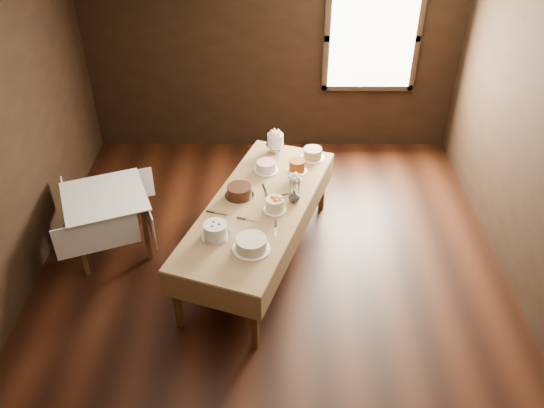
{
  "coord_description": "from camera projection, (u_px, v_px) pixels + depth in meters",
  "views": [
    {
      "loc": [
        0.01,
        -4.18,
        4.15
      ],
      "look_at": [
        0.0,
        0.2,
        0.95
      ],
      "focal_mm": 37.01,
      "sensor_mm": 36.0,
      "label": 1
    }
  ],
  "objects": [
    {
      "name": "cake_flowers",
      "position": [
        275.0,
        205.0,
        5.62
      ],
      "size": [
        0.24,
        0.24,
        0.14
      ],
      "color": "white",
      "rests_on": "display_table"
    },
    {
      "name": "display_table",
      "position": [
        259.0,
        208.0,
        5.78
      ],
      "size": [
        1.72,
        2.64,
        0.76
      ],
      "rotation": [
        0.0,
        0.0,
        -0.34
      ],
      "color": "#4A2D14",
      "rests_on": "ground"
    },
    {
      "name": "wall_back",
      "position": [
        272.0,
        52.0,
        7.42
      ],
      "size": [
        5.0,
        0.02,
        2.8
      ],
      "primitive_type": "cube",
      "color": "black",
      "rests_on": "ground"
    },
    {
      "name": "cake_caramel",
      "position": [
        297.0,
        171.0,
        6.04
      ],
      "size": [
        0.22,
        0.22,
        0.26
      ],
      "color": "white",
      "rests_on": "display_table"
    },
    {
      "name": "side_table",
      "position": [
        105.0,
        202.0,
        5.99
      ],
      "size": [
        1.11,
        1.11,
        0.72
      ],
      "rotation": [
        0.0,
        0.0,
        0.38
      ],
      "color": "#4A2D14",
      "rests_on": "ground"
    },
    {
      "name": "cake_server_b",
      "position": [
        276.0,
        232.0,
        5.38
      ],
      "size": [
        0.03,
        0.24,
        0.01
      ],
      "primitive_type": "cube",
      "rotation": [
        0.0,
        0.0,
        -1.59
      ],
      "color": "silver",
      "rests_on": "display_table"
    },
    {
      "name": "flower_vase",
      "position": [
        294.0,
        196.0,
        5.75
      ],
      "size": [
        0.16,
        0.16,
        0.12
      ],
      "primitive_type": "imported",
      "rotation": [
        0.0,
        0.0,
        3.71
      ],
      "color": "#2D2823",
      "rests_on": "display_table"
    },
    {
      "name": "cake_meringue",
      "position": [
        275.0,
        143.0,
        6.53
      ],
      "size": [
        0.24,
        0.24,
        0.24
      ],
      "color": "silver",
      "rests_on": "display_table"
    },
    {
      "name": "flower_bouquet",
      "position": [
        295.0,
        182.0,
        5.64
      ],
      "size": [
        0.14,
        0.14,
        0.2
      ],
      "primitive_type": null,
      "color": "white",
      "rests_on": "flower_vase"
    },
    {
      "name": "cake_swirl",
      "position": [
        215.0,
        231.0,
        5.29
      ],
      "size": [
        0.28,
        0.28,
        0.14
      ],
      "color": "silver",
      "rests_on": "display_table"
    },
    {
      "name": "cake_cream",
      "position": [
        251.0,
        244.0,
        5.14
      ],
      "size": [
        0.35,
        0.35,
        0.12
      ],
      "color": "white",
      "rests_on": "display_table"
    },
    {
      "name": "cake_lattice",
      "position": [
        266.0,
        167.0,
        6.23
      ],
      "size": [
        0.28,
        0.28,
        0.1
      ],
      "color": "white",
      "rests_on": "display_table"
    },
    {
      "name": "cake_server_e",
      "position": [
        221.0,
        214.0,
        5.6
      ],
      "size": [
        0.24,
        0.1,
        0.01
      ],
      "primitive_type": "cube",
      "rotation": [
        0.0,
        0.0,
        -0.3
      ],
      "color": "silver",
      "rests_on": "display_table"
    },
    {
      "name": "floor",
      "position": [
        272.0,
        289.0,
        5.82
      ],
      "size": [
        5.0,
        6.0,
        0.01
      ],
      "primitive_type": "cube",
      "color": "black",
      "rests_on": "ground"
    },
    {
      "name": "cake_server_a",
      "position": [
        253.0,
        221.0,
        5.51
      ],
      "size": [
        0.24,
        0.1,
        0.01
      ],
      "primitive_type": "cube",
      "rotation": [
        0.0,
        0.0,
        -0.31
      ],
      "color": "silver",
      "rests_on": "display_table"
    },
    {
      "name": "cake_chocolate",
      "position": [
        239.0,
        192.0,
        5.82
      ],
      "size": [
        0.36,
        0.36,
        0.12
      ],
      "color": "silver",
      "rests_on": "display_table"
    },
    {
      "name": "cake_server_d",
      "position": [
        288.0,
        194.0,
        5.89
      ],
      "size": [
        0.23,
        0.12,
        0.01
      ],
      "primitive_type": "cube",
      "rotation": [
        0.0,
        0.0,
        0.41
      ],
      "color": "silver",
      "rests_on": "display_table"
    },
    {
      "name": "cake_server_c",
      "position": [
        264.0,
        188.0,
        5.98
      ],
      "size": [
        0.08,
        0.24,
        0.01
      ],
      "primitive_type": "cube",
      "rotation": [
        0.0,
        0.0,
        1.79
      ],
      "color": "silver",
      "rests_on": "display_table"
    },
    {
      "name": "ceiling",
      "position": [
        272.0,
        20.0,
        4.17
      ],
      "size": [
        5.0,
        6.0,
        0.01
      ],
      "primitive_type": "cube",
      "color": "beige",
      "rests_on": "wall_back"
    },
    {
      "name": "window",
      "position": [
        373.0,
        39.0,
        7.25
      ],
      "size": [
        1.1,
        0.05,
        1.3
      ],
      "primitive_type": "cube",
      "color": "#FFEABF",
      "rests_on": "wall_back"
    },
    {
      "name": "cake_speckled",
      "position": [
        313.0,
        154.0,
        6.43
      ],
      "size": [
        0.27,
        0.27,
        0.13
      ],
      "color": "white",
      "rests_on": "display_table"
    }
  ]
}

